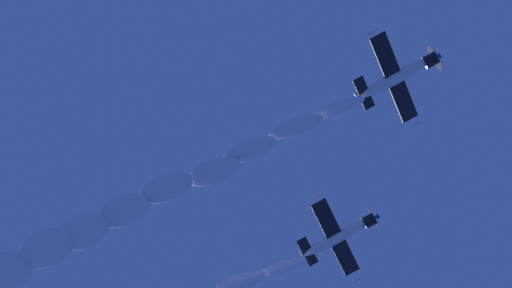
% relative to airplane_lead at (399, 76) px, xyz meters
% --- Properties ---
extents(airplane_lead, '(9.40, 8.55, 3.81)m').
position_rel_airplane_lead_xyz_m(airplane_lead, '(0.00, 0.00, 0.00)').
color(airplane_lead, silver).
extents(airplane_left_wingman, '(9.43, 8.55, 3.73)m').
position_rel_airplane_lead_xyz_m(airplane_left_wingman, '(15.55, 6.80, 0.51)').
color(airplane_left_wingman, silver).
extents(smoke_trail_lead, '(14.20, 37.86, 9.00)m').
position_rel_airplane_lead_xyz_m(smoke_trail_lead, '(8.89, 28.18, -5.13)').
color(smoke_trail_lead, white).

